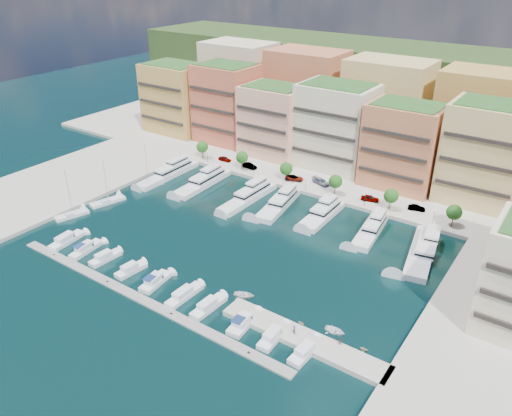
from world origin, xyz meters
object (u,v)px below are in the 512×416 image
object	(u,v)px
tree_4	(391,196)
cruiser_6	(208,307)
yacht_6	(423,249)
car_0	(225,159)
tree_5	(454,212)
cruiser_5	(184,295)
tree_2	(286,169)
sailboat_1	(108,202)
cruiser_0	(67,240)
cruiser_8	(273,337)
lamppost_4	(434,215)
tender_1	(301,323)
tree_1	(242,157)
yacht_4	(323,213)
tree_3	(336,182)
car_3	(321,181)
lamppost_1	(254,167)
lamppost_2	(306,181)
cruiser_2	(105,258)
car_1	(249,166)
car_5	(417,208)
person_0	(294,330)
car_2	(294,178)
cruiser_3	(131,270)
tender_3	(364,349)
tree_0	(202,147)
tender_2	(335,331)
cruiser_9	(305,352)
cruiser_7	(243,323)
cruiser_1	(86,249)
yacht_3	(280,202)
yacht_5	(372,228)
person_1	(340,341)
cruiser_4	(155,282)
sailboat_0	(72,215)
tender_0	(244,295)
car_4	(370,198)
lamppost_3	(366,197)
lamppost_0	(207,154)

from	to	relation	value
tree_4	cruiser_6	distance (m)	59.76
yacht_6	car_0	size ratio (longest dim) A/B	5.29
tree_5	cruiser_5	bearing A→B (deg)	-121.51
tree_2	sailboat_1	bearing A→B (deg)	-130.62
cruiser_0	cruiser_8	distance (m)	58.07
lamppost_4	tender_1	distance (m)	50.40
tree_1	yacht_4	xyz separation A→B (m)	(34.97, -12.49, -3.65)
tree_3	car_3	distance (m)	7.78
lamppost_1	lamppost_2	distance (m)	18.00
tree_1	car_3	distance (m)	26.13
lamppost_1	cruiser_2	world-z (taller)	lamppost_1
car_1	car_5	size ratio (longest dim) A/B	1.15
person_0	tree_5	bearing A→B (deg)	-51.97
cruiser_8	car_0	world-z (taller)	car_0
lamppost_1	car_2	bearing A→B (deg)	17.70
lamppost_2	cruiser_0	xyz separation A→B (m)	(-32.72, -55.80, -3.28)
cruiser_3	tender_3	size ratio (longest dim) A/B	4.99
yacht_4	tree_0	bearing A→B (deg)	166.23
sailboat_1	tree_1	bearing A→B (deg)	66.03
tender_2	car_1	bearing A→B (deg)	43.49
yacht_4	cruiser_9	distance (m)	50.18
lamppost_1	cruiser_7	distance (m)	66.95
cruiser_1	cruiser_5	xyz separation A→B (m)	(30.10, 0.02, -0.02)
lamppost_1	lamppost_4	xyz separation A→B (m)	(54.00, 0.00, 0.00)
cruiser_6	person_0	distance (m)	17.86
yacht_3	tender_3	size ratio (longest dim) A/B	14.02
yacht_5	cruiser_8	distance (m)	45.25
tree_2	person_1	world-z (taller)	tree_2
cruiser_4	cruiser_5	distance (m)	8.00
cruiser_3	person_1	size ratio (longest dim) A/B	4.60
cruiser_4	sailboat_0	bearing A→B (deg)	167.30
lamppost_4	yacht_5	world-z (taller)	yacht_5
yacht_4	cruiser_4	world-z (taller)	yacht_4
yacht_3	cruiser_6	world-z (taller)	yacht_3
tender_3	car_1	size ratio (longest dim) A/B	0.29
cruiser_5	cruiser_2	bearing A→B (deg)	179.96
lamppost_2	cruiser_6	size ratio (longest dim) A/B	0.50
yacht_6	car_5	world-z (taller)	yacht_6
cruiser_2	car_5	size ratio (longest dim) A/B	1.75
sailboat_1	cruiser_1	bearing A→B (deg)	-51.34
sailboat_1	tender_1	size ratio (longest dim) A/B	9.50
cruiser_8	tender_2	bearing A→B (deg)	43.67
tree_4	tender_0	size ratio (longest dim) A/B	1.35
tree_5	car_4	size ratio (longest dim) A/B	1.17
car_4	lamppost_3	bearing A→B (deg)	167.39
tender_2	car_2	world-z (taller)	car_2
tree_3	tender_1	xyz separation A→B (m)	(19.46, -51.85, -4.38)
cruiser_4	tender_0	world-z (taller)	cruiser_4
lamppost_0	lamppost_2	bearing A→B (deg)	0.00
yacht_4	cruiser_0	size ratio (longest dim) A/B	1.86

